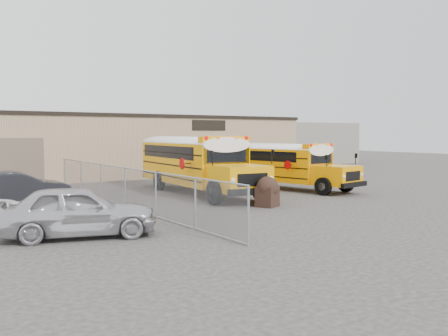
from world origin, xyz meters
TOP-DOWN VIEW (x-y plane):
  - ground at (0.00, 0.00)m, footprint 120.00×120.00m
  - warehouse at (-0.00, 19.99)m, footprint 30.20×10.20m
  - chainlink_fence at (-6.00, 3.00)m, footprint 0.07×18.07m
  - distant_building_right at (24.00, 24.00)m, footprint 10.00×8.00m
  - school_bus_left at (0.00, 12.59)m, footprint 3.78×11.05m
  - school_bus_right at (3.88, 10.89)m, footprint 3.82×9.62m
  - tarp_bundle at (-0.56, -0.18)m, footprint 1.16×1.12m
  - car_silver at (-9.68, -1.92)m, footprint 5.28×3.36m
  - car_dark at (-9.77, 6.47)m, footprint 4.84×1.94m

SIDE VIEW (x-z plane):
  - ground at x=0.00m, z-range 0.00..0.00m
  - tarp_bundle at x=-0.56m, z-range 0.02..1.38m
  - car_dark at x=-9.77m, z-range 0.00..1.56m
  - car_silver at x=-9.68m, z-range 0.00..1.67m
  - chainlink_fence at x=-6.00m, z-range 0.00..1.80m
  - school_bus_right at x=3.88m, z-range 0.22..2.96m
  - school_bus_left at x=0.00m, z-range 0.25..3.43m
  - distant_building_right at x=24.00m, z-range 0.00..4.40m
  - warehouse at x=0.00m, z-range 0.04..4.71m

